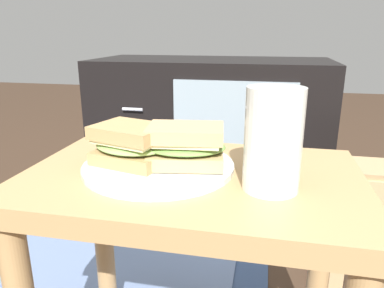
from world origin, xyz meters
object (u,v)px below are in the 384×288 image
tv_cabinet (211,128)px  sandwich_back (185,145)px  plate (159,166)px  beer_glass (273,141)px  paper_bag (376,227)px  sandwich_front (132,144)px

tv_cabinet → sandwich_back: bearing=-83.7°
plate → beer_glass: size_ratio=1.69×
sandwich_back → paper_bag: (0.44, 0.41, -0.33)m
sandwich_front → paper_bag: sandwich_front is taller
plate → beer_glass: beer_glass is taller
beer_glass → plate: bearing=166.6°
sandwich_front → sandwich_back: size_ratio=0.99×
paper_bag → sandwich_front: bearing=-142.4°
sandwich_front → sandwich_back: (0.09, 0.00, 0.00)m
sandwich_back → sandwich_front: bearing=-176.9°
sandwich_front → sandwich_back: 0.09m
plate → sandwich_front: bearing=-176.9°
plate → sandwich_back: 0.06m
sandwich_front → sandwich_back: bearing=3.1°
sandwich_back → paper_bag: 0.69m
sandwich_front → plate: bearing=3.1°
plate → paper_bag: 0.70m
sandwich_front → paper_bag: 0.75m
sandwich_front → sandwich_back: sandwich_back is taller
tv_cabinet → paper_bag: tv_cabinet is taller
plate → tv_cabinet: bearing=93.5°
tv_cabinet → sandwich_front: size_ratio=6.56×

